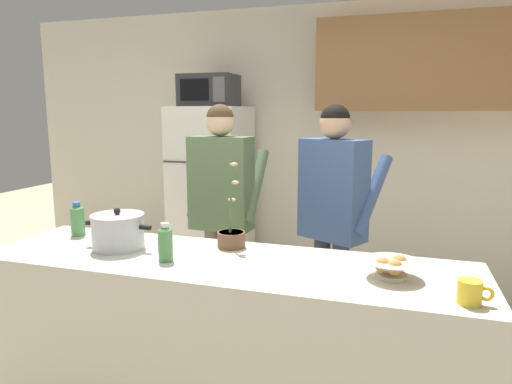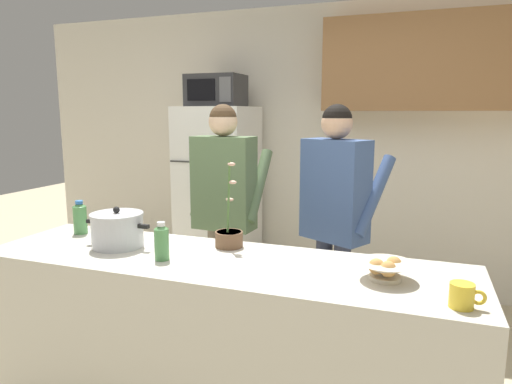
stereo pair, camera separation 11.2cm
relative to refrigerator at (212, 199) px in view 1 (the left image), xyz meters
name	(u,v)px [view 1 (the left image)]	position (x,y,z in m)	size (l,w,h in m)	color
back_wall_unit	(341,131)	(1.12, 0.40, 0.62)	(6.00, 0.48, 2.60)	silver
kitchen_island	(224,346)	(0.84, -1.85, -0.39)	(2.47, 0.68, 0.92)	beige
refrigerator	(212,199)	(0.00, 0.00, 0.00)	(0.64, 0.68, 1.69)	white
microwave	(209,91)	(0.00, -0.02, 0.99)	(0.48, 0.37, 0.28)	#2D2D30
person_near_pot	(222,195)	(0.47, -0.93, 0.22)	(0.53, 0.44, 1.70)	#726656
person_by_sink	(334,203)	(1.26, -0.94, 0.22)	(0.63, 0.58, 1.69)	#33384C
cooking_pot	(118,231)	(0.24, -1.83, 0.17)	(0.39, 0.28, 0.22)	silver
coffee_mug	(470,292)	(1.94, -2.06, 0.12)	(0.13, 0.09, 0.10)	yellow
bread_bowl	(392,267)	(1.65, -1.86, 0.12)	(0.25, 0.25, 0.10)	beige
bottle_near_edge	(165,243)	(0.58, -1.95, 0.17)	(0.07, 0.07, 0.19)	#4C8C4C
bottle_mid_counter	(78,219)	(-0.14, -1.68, 0.17)	(0.08, 0.08, 0.20)	#4C8C4C
potted_orchid	(231,236)	(0.81, -1.63, 0.14)	(0.15, 0.15, 0.47)	brown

